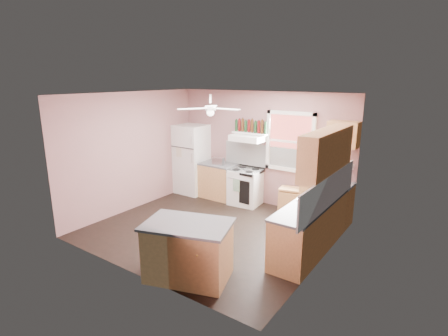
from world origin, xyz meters
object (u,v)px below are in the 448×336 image
Objects in this scene: refrigerator at (192,159)px; toaster at (218,161)px; stove at (246,187)px; cart at (291,202)px; island at (188,252)px.

refrigerator reaches higher than toaster.
stove is at bearing -3.66° from toaster.
stove is 1.19m from cart.
refrigerator reaches higher than cart.
refrigerator is 6.47× the size of toaster.
refrigerator is at bearing 110.76° from island.
stove is 0.71× the size of island.
cart is (1.92, 0.16, -0.72)m from toaster.
cart is 3.33m from island.
toaster reaches higher than stove.
refrigerator reaches higher than island.
refrigerator is 2.91m from cart.
toaster is at bearing -176.65° from stove.
refrigerator is 2.11× the size of stove.
cart is (1.18, 0.05, -0.16)m from stove.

